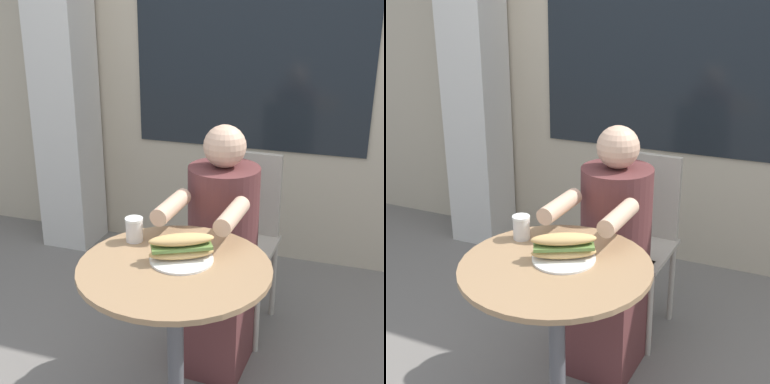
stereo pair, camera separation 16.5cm
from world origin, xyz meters
The scene contains 7 objects.
storefront_wall centered at (0.00, 1.63, 1.40)m, with size 8.00×0.09×2.80m.
lattice_pillar centered at (-1.25, 1.41, 1.20)m, with size 0.32×0.32×2.40m.
cafe_table centered at (0.00, 0.00, 0.52)m, with size 0.67×0.67×0.72m.
diner_chair centered at (0.03, 0.85, 0.52)m, with size 0.40×0.40×0.87m.
seated_diner centered at (0.02, 0.50, 0.48)m, with size 0.33×0.56×1.09m.
sandwich_on_plate centered at (0.01, 0.04, 0.76)m, with size 0.23×0.22×0.10m.
drink_cup centered at (-0.21, 0.13, 0.77)m, with size 0.07×0.07×0.09m.
Camera 2 is at (0.73, -1.45, 1.59)m, focal length 50.00 mm.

